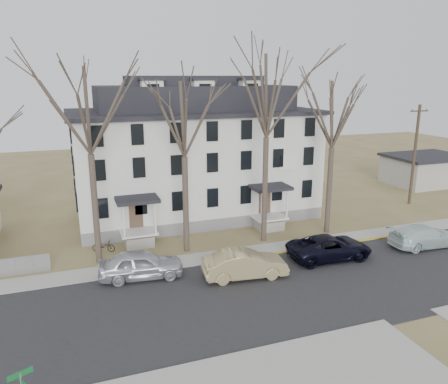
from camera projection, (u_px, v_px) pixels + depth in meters
name	position (u px, v px, depth m)	size (l,w,h in m)	color
ground	(323.00, 304.00, 23.71)	(120.00, 120.00, 0.00)	olive
main_road	(304.00, 288.00, 25.53)	(120.00, 10.00, 0.04)	#27272A
far_sidewalk	(261.00, 251.00, 30.99)	(120.00, 2.00, 0.08)	#A09F97
yellow_curb	(329.00, 246.00, 31.81)	(14.00, 0.25, 0.06)	gold
boarding_house	(194.00, 155.00, 38.01)	(20.80, 12.36, 12.05)	slate
distant_building	(425.00, 169.00, 49.98)	(8.50, 6.50, 3.35)	#A09F97
tree_far_left	(87.00, 104.00, 26.38)	(8.40, 8.40, 13.72)	#473B31
tree_mid_left	(184.00, 114.00, 28.53)	(7.80, 7.80, 12.74)	#473B31
tree_center	(267.00, 90.00, 30.12)	(9.00, 9.00, 14.70)	#473B31
tree_mid_right	(334.00, 110.00, 32.29)	(7.80, 7.80, 12.74)	#473B31
utility_pole_far	(415.00, 154.00, 41.24)	(2.00, 0.28, 9.50)	#3D3023
car_silver	(141.00, 265.00, 26.55)	(2.04, 5.08, 1.73)	silver
car_tan	(245.00, 265.00, 26.64)	(1.80, 5.17, 1.70)	tan
car_navy	(330.00, 248.00, 29.42)	(2.64, 5.73, 1.59)	black
car_white	(425.00, 236.00, 31.53)	(2.19, 5.40, 1.57)	silver
bicycle_left	(104.00, 247.00, 30.61)	(0.56, 1.61, 0.85)	black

